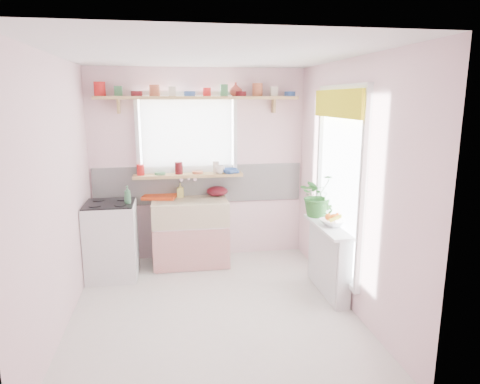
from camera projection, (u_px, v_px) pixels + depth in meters
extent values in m
plane|color=silver|center=(213.00, 310.00, 4.36)|extent=(3.20, 3.20, 0.00)
plane|color=white|center=(209.00, 54.00, 3.83)|extent=(3.20, 3.20, 0.00)
plane|color=#FFD5D8|center=(199.00, 165.00, 5.64)|extent=(2.80, 0.00, 2.80)
plane|color=#FFD5D8|center=(238.00, 245.00, 2.56)|extent=(2.80, 0.00, 2.80)
plane|color=#FFD5D8|center=(57.00, 195.00, 3.87)|extent=(0.00, 3.20, 3.20)
plane|color=#FFD5D8|center=(349.00, 185.00, 4.32)|extent=(0.00, 3.20, 3.20)
cube|color=white|center=(200.00, 184.00, 5.68)|extent=(2.74, 0.03, 0.50)
cube|color=pink|center=(200.00, 199.00, 5.72)|extent=(2.74, 0.02, 0.12)
cube|color=white|center=(187.00, 135.00, 5.53)|extent=(1.20, 0.01, 1.00)
cube|color=white|center=(187.00, 135.00, 5.46)|extent=(1.15, 0.02, 0.95)
cube|color=white|center=(341.00, 182.00, 4.52)|extent=(0.01, 1.10, 1.90)
cube|color=yellow|center=(337.00, 104.00, 4.33)|extent=(0.03, 1.20, 0.28)
cube|color=white|center=(191.00, 243.00, 5.53)|extent=(0.85, 0.55, 0.55)
cube|color=#CC423C|center=(192.00, 251.00, 5.26)|extent=(0.95, 0.02, 0.53)
cube|color=beige|center=(190.00, 212.00, 5.44)|extent=(0.95, 0.55, 0.30)
cylinder|color=silver|center=(188.00, 177.00, 5.60)|extent=(0.03, 0.22, 0.03)
cube|color=white|center=(112.00, 241.00, 5.10)|extent=(0.58, 0.58, 0.90)
cube|color=black|center=(109.00, 204.00, 5.01)|extent=(0.56, 0.56, 0.02)
cylinder|color=black|center=(95.00, 206.00, 4.85)|extent=(0.14, 0.14, 0.01)
cylinder|color=black|center=(120.00, 205.00, 4.89)|extent=(0.14, 0.14, 0.01)
cylinder|color=black|center=(99.00, 200.00, 5.12)|extent=(0.14, 0.14, 0.01)
cylinder|color=black|center=(123.00, 199.00, 5.16)|extent=(0.14, 0.14, 0.01)
cube|color=white|center=(329.00, 260.00, 4.69)|extent=(0.15, 0.90, 0.75)
cube|color=white|center=(328.00, 227.00, 4.60)|extent=(0.22, 0.95, 0.03)
cube|color=tan|center=(188.00, 175.00, 5.52)|extent=(1.40, 0.22, 0.04)
cube|color=tan|center=(198.00, 98.00, 5.33)|extent=(2.52, 0.24, 0.04)
cylinder|color=red|center=(100.00, 91.00, 5.12)|extent=(0.11, 0.11, 0.12)
cylinder|color=#3F7F4C|center=(118.00, 91.00, 5.16)|extent=(0.11, 0.11, 0.12)
cylinder|color=#590F14|center=(137.00, 94.00, 5.20)|extent=(0.11, 0.11, 0.06)
cylinder|color=#A55133|center=(154.00, 91.00, 5.23)|extent=(0.11, 0.11, 0.12)
cylinder|color=silver|center=(172.00, 91.00, 5.26)|extent=(0.11, 0.11, 0.12)
cylinder|color=#3359A5|center=(190.00, 94.00, 5.30)|extent=(0.11, 0.11, 0.06)
cylinder|color=red|center=(207.00, 91.00, 5.33)|extent=(0.11, 0.11, 0.12)
cylinder|color=#3F7F4C|center=(224.00, 91.00, 5.36)|extent=(0.11, 0.11, 0.12)
cylinder|color=#590F14|center=(241.00, 94.00, 5.41)|extent=(0.11, 0.11, 0.06)
cylinder|color=#A55133|center=(257.00, 91.00, 5.43)|extent=(0.11, 0.11, 0.12)
cylinder|color=silver|center=(274.00, 91.00, 5.47)|extent=(0.11, 0.11, 0.12)
cylinder|color=#3359A5|center=(290.00, 94.00, 5.51)|extent=(0.11, 0.11, 0.06)
cylinder|color=red|center=(139.00, 171.00, 5.41)|extent=(0.11, 0.11, 0.12)
cylinder|color=#3F7F4C|center=(159.00, 170.00, 5.45)|extent=(0.11, 0.11, 0.12)
cylinder|color=#590F14|center=(179.00, 172.00, 5.49)|extent=(0.11, 0.11, 0.06)
cylinder|color=#A55133|center=(198.00, 169.00, 5.53)|extent=(0.11, 0.11, 0.12)
cylinder|color=silver|center=(217.00, 168.00, 5.57)|extent=(0.11, 0.11, 0.12)
cylinder|color=#3359A5|center=(236.00, 170.00, 5.61)|extent=(0.11, 0.11, 0.06)
cube|color=red|center=(160.00, 196.00, 5.54)|extent=(0.47, 0.39, 0.04)
ellipsoid|color=#500D17|center=(217.00, 191.00, 5.65)|extent=(0.35, 0.35, 0.13)
imported|color=#2D6C2B|center=(318.00, 195.00, 4.92)|extent=(0.56, 0.53, 0.50)
imported|color=white|center=(334.00, 222.00, 4.59)|extent=(0.35, 0.35, 0.07)
imported|color=#34702C|center=(328.00, 212.00, 4.73)|extent=(0.13, 0.10, 0.21)
imported|color=#D1C95C|center=(180.00, 190.00, 5.57)|extent=(0.09, 0.09, 0.19)
imported|color=beige|center=(220.00, 170.00, 5.52)|extent=(0.17, 0.17, 0.11)
imported|color=#355FAE|center=(230.00, 171.00, 5.54)|extent=(0.21, 0.21, 0.06)
imported|color=#B64438|center=(236.00, 89.00, 5.44)|extent=(0.20, 0.20, 0.17)
imported|color=#3D7A4F|center=(128.00, 195.00, 4.96)|extent=(0.10, 0.10, 0.21)
sphere|color=orange|center=(334.00, 217.00, 4.57)|extent=(0.08, 0.08, 0.08)
sphere|color=orange|center=(338.00, 216.00, 4.61)|extent=(0.08, 0.08, 0.08)
sphere|color=orange|center=(329.00, 217.00, 4.58)|extent=(0.08, 0.08, 0.08)
cylinder|color=gold|center=(337.00, 218.00, 4.53)|extent=(0.18, 0.04, 0.10)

